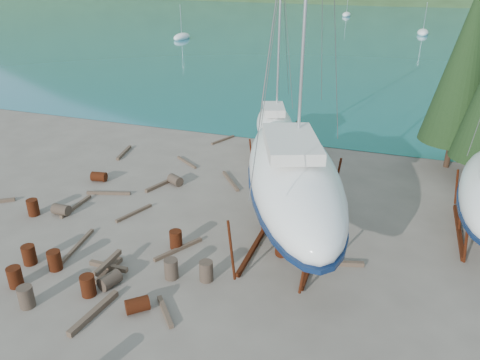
% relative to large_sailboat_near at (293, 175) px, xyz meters
% --- Properties ---
extents(ground, '(600.00, 600.00, 0.00)m').
position_rel_large_sailboat_near_xyz_m(ground, '(-3.48, -2.03, -3.37)').
color(ground, '#61574D').
rests_on(ground, ground).
extents(cypress_back_left, '(4.14, 4.14, 11.50)m').
position_rel_large_sailboat_near_xyz_m(cypress_back_left, '(7.52, 11.97, 3.29)').
color(cypress_back_left, black).
rests_on(cypress_back_left, ground).
extents(moored_boat_left, '(2.00, 5.00, 6.05)m').
position_rel_large_sailboat_near_xyz_m(moored_boat_left, '(-33.48, 57.97, -2.99)').
color(moored_boat_left, white).
rests_on(moored_boat_left, ground).
extents(moored_boat_mid, '(2.00, 5.00, 6.05)m').
position_rel_large_sailboat_near_xyz_m(moored_boat_mid, '(6.52, 77.97, -2.99)').
color(moored_boat_mid, white).
rests_on(moored_boat_mid, ground).
extents(moored_boat_far, '(2.00, 5.00, 6.05)m').
position_rel_large_sailboat_near_xyz_m(moored_boat_far, '(-11.48, 107.97, -2.99)').
color(moored_boat_far, white).
rests_on(moored_boat_far, ground).
extents(large_sailboat_near, '(8.43, 13.83, 20.97)m').
position_rel_large_sailboat_near_xyz_m(large_sailboat_near, '(0.00, 0.00, 0.00)').
color(large_sailboat_near, white).
rests_on(large_sailboat_near, ground).
extents(small_sailboat_shore, '(4.87, 8.14, 12.41)m').
position_rel_large_sailboat_near_xyz_m(small_sailboat_shore, '(-3.71, 10.62, -1.33)').
color(small_sailboat_shore, white).
rests_on(small_sailboat_shore, ground).
extents(worker, '(0.54, 0.71, 1.76)m').
position_rel_large_sailboat_near_xyz_m(worker, '(1.10, 2.08, -2.49)').
color(worker, '#11144C').
rests_on(worker, ground).
extents(drum_0, '(0.58, 0.58, 0.88)m').
position_rel_large_sailboat_near_xyz_m(drum_0, '(-10.30, -5.66, -2.93)').
color(drum_0, '#55210E').
rests_on(drum_0, ground).
extents(drum_1, '(0.80, 1.01, 0.58)m').
position_rel_large_sailboat_near_xyz_m(drum_1, '(-6.07, -5.89, -3.08)').
color(drum_1, '#2D2823').
rests_on(drum_1, ground).
extents(drum_2, '(0.96, 0.72, 0.58)m').
position_rel_large_sailboat_near_xyz_m(drum_2, '(-12.49, 2.69, -3.08)').
color(drum_2, '#55210E').
rests_on(drum_2, ground).
extents(drum_3, '(0.58, 0.58, 0.88)m').
position_rel_large_sailboat_near_xyz_m(drum_3, '(-6.56, -6.64, -2.93)').
color(drum_3, '#55210E').
rests_on(drum_3, ground).
extents(drum_4, '(1.01, 0.82, 0.58)m').
position_rel_large_sailboat_near_xyz_m(drum_4, '(-2.17, 7.02, -3.08)').
color(drum_4, '#55210E').
rests_on(drum_4, ground).
extents(drum_5, '(0.58, 0.58, 0.88)m').
position_rel_large_sailboat_near_xyz_m(drum_5, '(-2.53, -4.21, -2.93)').
color(drum_5, '#2D2823').
rests_on(drum_5, ground).
extents(drum_6, '(0.78, 1.00, 0.58)m').
position_rel_large_sailboat_near_xyz_m(drum_6, '(-0.09, -1.25, -3.08)').
color(drum_6, '#55210E').
rests_on(drum_6, ground).
extents(drum_8, '(0.58, 0.58, 0.88)m').
position_rel_large_sailboat_near_xyz_m(drum_8, '(-13.24, -2.04, -2.93)').
color(drum_8, '#55210E').
rests_on(drum_8, ground).
extents(drum_9, '(1.05, 0.93, 0.58)m').
position_rel_large_sailboat_near_xyz_m(drum_9, '(-7.90, 3.77, -3.08)').
color(drum_9, '#2D2823').
rests_on(drum_9, ground).
extents(drum_10, '(0.58, 0.58, 0.88)m').
position_rel_large_sailboat_near_xyz_m(drum_10, '(-8.96, -5.64, -2.93)').
color(drum_10, '#55210E').
rests_on(drum_10, ground).
extents(drum_11, '(0.67, 0.93, 0.58)m').
position_rel_large_sailboat_near_xyz_m(drum_11, '(-1.49, 5.48, -3.08)').
color(drum_11, '#2D2823').
rests_on(drum_11, ground).
extents(drum_12, '(1.04, 1.02, 0.58)m').
position_rel_large_sailboat_near_xyz_m(drum_12, '(-4.23, -6.85, -3.08)').
color(drum_12, '#55210E').
rests_on(drum_12, ground).
extents(drum_13, '(0.58, 0.58, 0.88)m').
position_rel_large_sailboat_near_xyz_m(drum_13, '(-9.70, -7.14, -2.93)').
color(drum_13, '#55210E').
rests_on(drum_13, ground).
extents(drum_14, '(0.58, 0.58, 0.88)m').
position_rel_large_sailboat_near_xyz_m(drum_14, '(-4.80, -2.42, -2.93)').
color(drum_14, '#55210E').
rests_on(drum_14, ground).
extents(drum_15, '(0.89, 0.59, 0.58)m').
position_rel_large_sailboat_near_xyz_m(drum_15, '(-11.90, -1.54, -3.08)').
color(drum_15, '#2D2823').
rests_on(drum_15, ground).
extents(drum_16, '(0.58, 0.58, 0.88)m').
position_rel_large_sailboat_near_xyz_m(drum_16, '(-8.37, -8.00, -2.93)').
color(drum_16, '#2D2823').
rests_on(drum_16, ground).
extents(drum_17, '(0.58, 0.58, 0.88)m').
position_rel_large_sailboat_near_xyz_m(drum_17, '(-3.97, -4.55, -2.93)').
color(drum_17, '#2D2823').
rests_on(drum_17, ground).
extents(timber_0, '(1.96, 1.44, 0.14)m').
position_rel_large_sailboat_near_xyz_m(timber_0, '(-8.68, 6.98, -3.30)').
color(timber_0, brown).
rests_on(timber_0, ground).
extents(timber_1, '(1.90, 0.68, 0.19)m').
position_rel_large_sailboat_near_xyz_m(timber_1, '(2.65, -1.32, -3.28)').
color(timber_1, brown).
rests_on(timber_1, ground).
extents(timber_2, '(0.66, 2.44, 0.19)m').
position_rel_large_sailboat_near_xyz_m(timber_2, '(-13.50, 7.07, -3.28)').
color(timber_2, brown).
rests_on(timber_2, ground).
extents(timber_3, '(0.55, 2.95, 0.15)m').
position_rel_large_sailboat_near_xyz_m(timber_3, '(-9.15, -3.93, -3.30)').
color(timber_3, brown).
rests_on(timber_3, ground).
extents(timber_5, '(1.40, 2.37, 0.16)m').
position_rel_large_sailboat_near_xyz_m(timber_5, '(-4.59, -2.63, -3.29)').
color(timber_5, brown).
rests_on(timber_5, ground).
extents(timber_6, '(1.25, 1.50, 0.19)m').
position_rel_large_sailboat_near_xyz_m(timber_6, '(-3.68, 6.83, -3.28)').
color(timber_6, brown).
rests_on(timber_6, ground).
extents(timber_7, '(1.33, 1.45, 0.17)m').
position_rel_large_sailboat_near_xyz_m(timber_7, '(-3.20, -6.63, -3.28)').
color(timber_7, brown).
rests_on(timber_7, ground).
extents(timber_8, '(0.81, 1.90, 0.19)m').
position_rel_large_sailboat_near_xyz_m(timber_8, '(-8.70, 3.11, -3.28)').
color(timber_8, brown).
rests_on(timber_8, ground).
extents(timber_9, '(1.05, 2.22, 0.15)m').
position_rel_large_sailboat_near_xyz_m(timber_9, '(-7.95, 11.80, -3.30)').
color(timber_9, brown).
rests_on(timber_9, ground).
extents(timber_10, '(1.84, 2.28, 0.16)m').
position_rel_large_sailboat_near_xyz_m(timber_10, '(-4.91, 5.15, -3.29)').
color(timber_10, brown).
rests_on(timber_10, ground).
extents(timber_11, '(0.93, 2.22, 0.15)m').
position_rel_large_sailboat_near_xyz_m(timber_11, '(-8.32, -0.28, -3.30)').
color(timber_11, brown).
rests_on(timber_11, ground).
extents(timber_12, '(0.19, 2.54, 0.17)m').
position_rel_large_sailboat_near_xyz_m(timber_12, '(-11.67, -0.65, -3.29)').
color(timber_12, brown).
rests_on(timber_12, ground).
extents(timber_16, '(0.51, 2.59, 0.23)m').
position_rel_large_sailboat_near_xyz_m(timber_16, '(-5.67, -7.59, -3.26)').
color(timber_16, brown).
rests_on(timber_16, ground).
extents(timber_17, '(2.45, 0.87, 0.16)m').
position_rel_large_sailboat_near_xyz_m(timber_17, '(-10.93, 1.32, -3.29)').
color(timber_17, brown).
rests_on(timber_17, ground).
extents(timber_pile_fore, '(1.80, 1.80, 0.60)m').
position_rel_large_sailboat_near_xyz_m(timber_pile_fore, '(-6.66, -5.09, -3.07)').
color(timber_pile_fore, brown).
rests_on(timber_pile_fore, ground).
extents(timber_pile_aft, '(1.80, 1.80, 0.60)m').
position_rel_large_sailboat_near_xyz_m(timber_pile_aft, '(-0.10, 5.32, -3.07)').
color(timber_pile_aft, brown).
rests_on(timber_pile_aft, ground).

